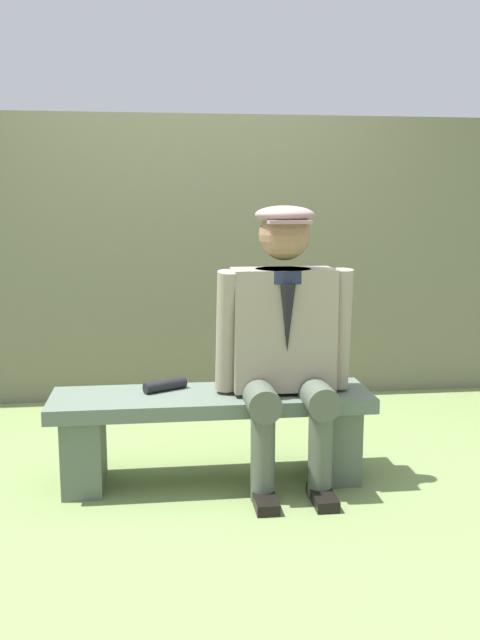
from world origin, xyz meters
name	(u,v)px	position (x,y,z in m)	size (l,w,h in m)	color
ground_plane	(212,480)	(0.00, 0.00, 0.00)	(30.00, 30.00, 0.00)	olive
bench	(212,423)	(0.00, 0.00, 0.29)	(1.51, 0.41, 0.43)	#546356
seated_man	(285,334)	(-0.34, 0.05, 0.72)	(0.65, 0.56, 1.31)	gray
rolled_magazine	(165,385)	(0.22, -0.07, 0.46)	(0.05, 0.05, 0.22)	black
stadium_wall	(193,259)	(0.00, -1.55, 0.95)	(12.00, 0.24, 1.89)	#65654D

